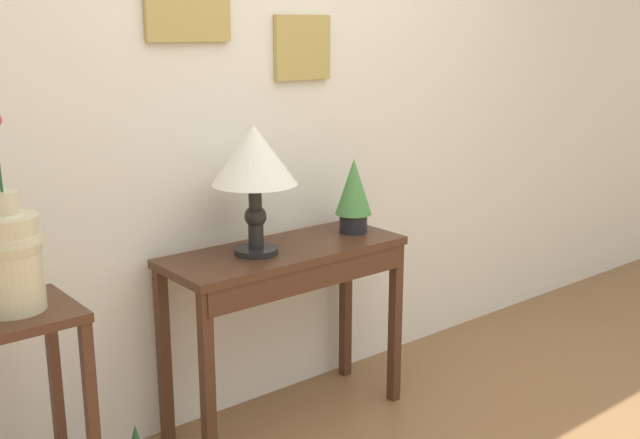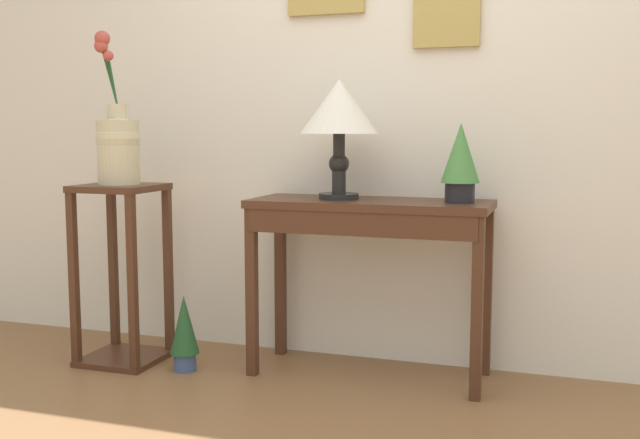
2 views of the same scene
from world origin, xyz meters
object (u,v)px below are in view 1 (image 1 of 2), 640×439
console_table (288,278)px  pedestal_stand_left (27,434)px  flower_vase_tall (8,248)px  potted_plant_on_console (354,193)px  table_lamp (254,161)px

console_table → pedestal_stand_left: size_ratio=1.24×
pedestal_stand_left → flower_vase_tall: size_ratio=1.21×
potted_plant_on_console → pedestal_stand_left: potted_plant_on_console is taller
pedestal_stand_left → table_lamp: bearing=9.7°
table_lamp → flower_vase_tall: (-1.01, -0.17, -0.13)m
potted_plant_on_console → flower_vase_tall: size_ratio=0.48×
table_lamp → potted_plant_on_console: table_lamp is taller
flower_vase_tall → table_lamp: bearing=9.7°
flower_vase_tall → potted_plant_on_console: bearing=6.6°
potted_plant_on_console → flower_vase_tall: 1.55m
table_lamp → potted_plant_on_console: 0.57m
potted_plant_on_console → pedestal_stand_left: bearing=-173.5°
table_lamp → flower_vase_tall: flower_vase_tall is taller
pedestal_stand_left → flower_vase_tall: bearing=-131.9°
console_table → table_lamp: (-0.14, 0.02, 0.51)m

